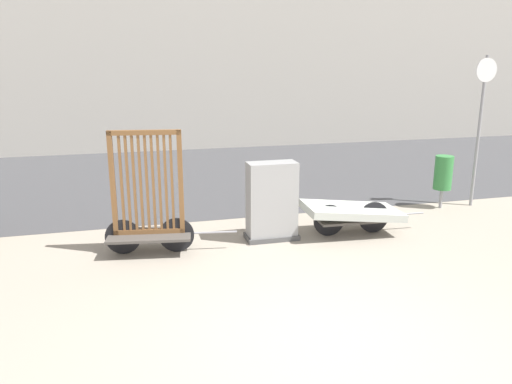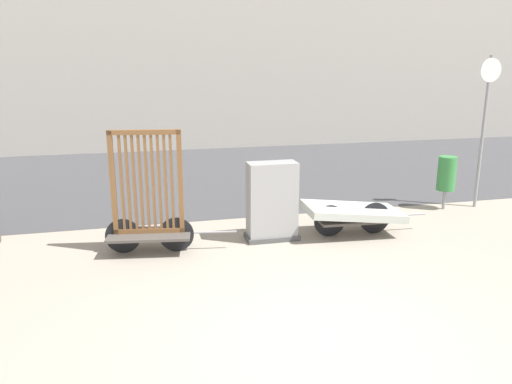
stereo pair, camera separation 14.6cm
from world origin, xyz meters
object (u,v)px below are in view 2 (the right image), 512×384
at_px(trash_bin, 447,174).
at_px(sign_post, 485,117).
at_px(utility_cabinet, 272,204).
at_px(bike_cart_with_mattress, 353,213).
at_px(bike_cart_with_bedframe, 149,210).

relative_size(trash_bin, sign_post, 0.36).
relative_size(utility_cabinet, sign_post, 0.43).
bearing_deg(bike_cart_with_mattress, utility_cabinet, 178.00).
relative_size(utility_cabinet, trash_bin, 1.22).
distance_m(bike_cart_with_mattress, trash_bin, 2.58).
bearing_deg(sign_post, utility_cabinet, -169.19).
xyz_separation_m(trash_bin, sign_post, (0.70, -0.01, 1.08)).
height_order(bike_cart_with_bedframe, utility_cabinet, bike_cart_with_bedframe).
bearing_deg(sign_post, trash_bin, 179.55).
bearing_deg(bike_cart_with_bedframe, utility_cabinet, 11.95).
bearing_deg(bike_cart_with_bedframe, trash_bin, 18.30).
distance_m(trash_bin, sign_post, 1.29).
height_order(bike_cart_with_mattress, utility_cabinet, utility_cabinet).
height_order(bike_cart_with_bedframe, trash_bin, bike_cart_with_bedframe).
distance_m(utility_cabinet, sign_post, 4.67).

